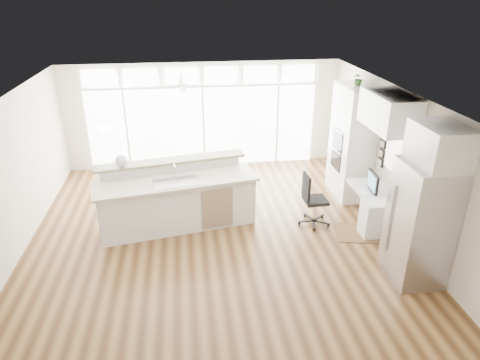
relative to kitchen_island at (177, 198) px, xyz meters
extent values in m
cube|color=#442B15|center=(0.70, -0.79, -0.63)|extent=(7.00, 8.00, 0.02)
cube|color=white|center=(0.70, -0.79, 2.08)|extent=(7.00, 8.00, 0.02)
cube|color=beige|center=(0.70, 3.21, 0.73)|extent=(7.00, 0.04, 2.70)
cube|color=beige|center=(-2.80, -0.79, 0.73)|extent=(0.04, 8.00, 2.70)
cube|color=beige|center=(4.20, -0.79, 0.73)|extent=(0.04, 8.00, 2.70)
cube|color=white|center=(0.70, 3.15, 0.43)|extent=(5.80, 0.06, 2.08)
cube|color=white|center=(0.70, 3.15, 1.76)|extent=(5.90, 0.06, 0.40)
cube|color=white|center=(4.16, -0.49, 0.93)|extent=(0.04, 0.85, 0.85)
cube|color=white|center=(0.20, 2.01, 1.86)|extent=(1.16, 1.16, 0.32)
cube|color=white|center=(0.70, -0.59, 2.06)|extent=(3.40, 3.00, 0.02)
cube|color=silver|center=(3.87, 1.01, 0.63)|extent=(0.64, 1.20, 2.50)
cube|color=silver|center=(3.83, -0.49, -0.24)|extent=(0.72, 1.30, 0.76)
cube|color=silver|center=(3.87, -0.49, 1.73)|extent=(0.64, 1.30, 0.64)
cube|color=#B0AFB4|center=(3.81, -2.14, 0.38)|extent=(0.76, 0.90, 2.00)
cube|color=silver|center=(3.87, -2.14, 1.68)|extent=(0.64, 0.90, 0.60)
cube|color=black|center=(4.16, 0.13, 0.78)|extent=(0.06, 0.22, 0.80)
cube|color=silver|center=(0.00, 0.00, 0.00)|extent=(3.27, 1.71, 1.24)
cube|color=#382211|center=(3.52, -0.77, -0.61)|extent=(1.10, 0.89, 0.01)
cube|color=black|center=(2.71, -0.29, -0.08)|extent=(0.58, 0.54, 1.09)
sphere|color=silver|center=(-1.01, 0.22, 0.74)|extent=(0.29, 0.29, 0.25)
cube|color=black|center=(3.75, -0.49, 0.35)|extent=(0.12, 0.51, 0.42)
cube|color=white|center=(3.58, -0.49, 0.15)|extent=(0.12, 0.30, 0.01)
imported|color=#2C5B27|center=(3.87, 1.01, 1.99)|extent=(0.28, 0.31, 0.22)
camera|label=1|loc=(0.24, -7.55, 3.78)|focal=32.00mm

